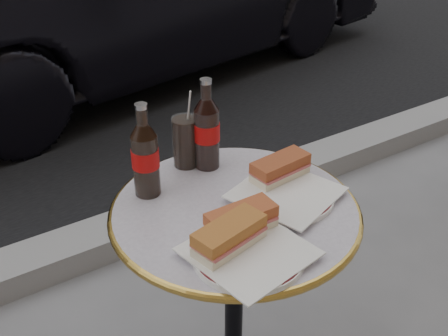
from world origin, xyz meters
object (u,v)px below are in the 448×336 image
plate_left (249,254)px  cola_bottle_right (207,124)px  bistro_table (234,314)px  plate_right (286,195)px  cola_glass (185,142)px  cola_bottle_left (145,150)px

plate_left → cola_bottle_right: (0.13, 0.38, 0.12)m
bistro_table → plate_left: bearing=-114.8°
plate_right → cola_bottle_right: size_ratio=0.95×
bistro_table → plate_left: plate_left is taller
bistro_table → cola_glass: bearing=89.9°
cola_bottle_right → cola_glass: bearing=141.3°
plate_left → cola_glass: size_ratio=1.72×
cola_glass → cola_bottle_right: bearing=-38.7°
bistro_table → cola_bottle_right: size_ratio=2.86×
cola_bottle_right → plate_left: bearing=-108.3°
cola_bottle_left → cola_bottle_right: 0.20m
cola_bottle_left → cola_bottle_right: (0.20, 0.03, 0.00)m
bistro_table → plate_left: size_ratio=2.96×
cola_bottle_right → cola_glass: 0.08m
plate_right → cola_bottle_left: bearing=143.5°
cola_bottle_left → cola_bottle_right: cola_bottle_right is taller
plate_right → cola_bottle_left: (-0.28, 0.21, 0.12)m
cola_bottle_right → plate_right: bearing=-70.7°
plate_right → cola_glass: 0.31m
plate_left → cola_bottle_left: bearing=101.8°
bistro_table → cola_bottle_left: 0.54m
cola_bottle_left → cola_glass: 0.17m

